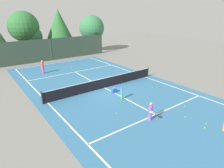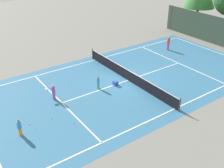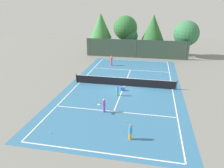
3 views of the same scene
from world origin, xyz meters
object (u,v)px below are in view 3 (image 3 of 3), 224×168
tennis_ball_4 (127,121)px  tennis_ball_10 (145,117)px  player_0 (111,61)px  tennis_ball_6 (160,74)px  ball_crate (123,89)px  tennis_ball_1 (126,91)px  player_2 (130,132)px  tennis_ball_8 (129,131)px  player_1 (118,91)px  tennis_ball_2 (96,101)px  tennis_ball_7 (121,131)px  tennis_ball_11 (136,66)px  player_3 (104,105)px  tennis_ball_12 (51,133)px  tennis_ball_9 (155,98)px  tennis_ball_0 (113,74)px  tennis_ball_3 (37,127)px  tennis_ball_5 (148,71)px

tennis_ball_4 → tennis_ball_10: bearing=35.3°
player_0 → tennis_ball_6: size_ratio=23.54×
ball_crate → tennis_ball_1: ball_crate is taller
player_2 → tennis_ball_8: 1.20m
player_1 → tennis_ball_2: bearing=-137.3°
tennis_ball_7 → tennis_ball_11: (-0.59, 17.92, 0.00)m
player_3 → tennis_ball_12: size_ratio=19.39×
tennis_ball_8 → tennis_ball_10: bearing=65.5°
tennis_ball_11 → ball_crate: bearing=-93.0°
tennis_ball_4 → tennis_ball_12: same height
tennis_ball_8 → tennis_ball_9: (1.91, 6.41, 0.00)m
ball_crate → tennis_ball_0: 5.86m
tennis_ball_7 → tennis_ball_0: bearing=103.5°
player_2 → tennis_ball_9: player_2 is taller
tennis_ball_9 → tennis_ball_10: same height
tennis_ball_0 → tennis_ball_9: (5.70, -6.81, 0.00)m
player_3 → tennis_ball_0: 10.79m
tennis_ball_3 → tennis_ball_7: same height
player_1 → tennis_ball_9: size_ratio=16.57×
player_0 → tennis_ball_8: bearing=-74.2°
player_3 → tennis_ball_0: size_ratio=19.39×
player_1 → tennis_ball_8: bearing=-72.2°
tennis_ball_9 → tennis_ball_5: bearing=97.3°
tennis_ball_4 → tennis_ball_9: 5.59m
player_2 → tennis_ball_12: bearing=-176.1°
tennis_ball_1 → tennis_ball_4: 6.42m
tennis_ball_7 → tennis_ball_12: bearing=-166.7°
player_3 → tennis_ball_11: player_3 is taller
player_0 → tennis_ball_4: bearing=-74.1°
tennis_ball_10 → tennis_ball_6: bearing=82.9°
tennis_ball_0 → tennis_ball_7: same height
ball_crate → tennis_ball_6: (4.20, 6.49, -0.15)m
player_0 → tennis_ball_8: 18.04m
player_0 → tennis_ball_0: (1.13, -4.12, -0.76)m
tennis_ball_7 → tennis_ball_8: 0.60m
player_2 → tennis_ball_9: (1.73, 7.44, -0.59)m
player_3 → tennis_ball_2: size_ratio=19.39×
tennis_ball_11 → tennis_ball_0: bearing=-120.4°
player_3 → tennis_ball_3: player_3 is taller
tennis_ball_5 → tennis_ball_6: bearing=-32.7°
tennis_ball_3 → tennis_ball_11: same height
tennis_ball_8 → tennis_ball_11: 17.75m
tennis_ball_7 → tennis_ball_10: (1.61, 2.50, 0.00)m
player_2 → tennis_ball_7: player_2 is taller
tennis_ball_1 → tennis_ball_7: same height
tennis_ball_4 → tennis_ball_7: bearing=-98.0°
player_1 → tennis_ball_12: player_1 is taller
player_3 → tennis_ball_1: bearing=76.0°
player_0 → tennis_ball_11: 3.86m
tennis_ball_5 → tennis_ball_10: size_ratio=1.00×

